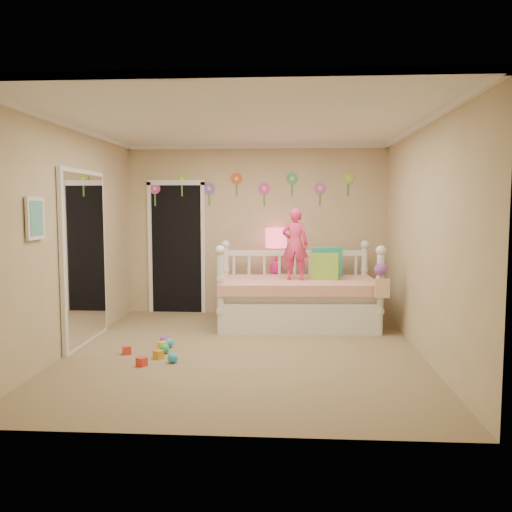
# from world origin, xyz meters

# --- Properties ---
(floor) EXTENTS (4.00, 4.50, 0.01)m
(floor) POSITION_xyz_m (0.00, 0.00, 0.00)
(floor) COLOR #7F684C
(floor) RESTS_ON ground
(ceiling) EXTENTS (4.00, 4.50, 0.01)m
(ceiling) POSITION_xyz_m (0.00, 0.00, 2.60)
(ceiling) COLOR white
(ceiling) RESTS_ON floor
(back_wall) EXTENTS (4.00, 0.01, 2.60)m
(back_wall) POSITION_xyz_m (0.00, 2.25, 1.30)
(back_wall) COLOR tan
(back_wall) RESTS_ON floor
(left_wall) EXTENTS (0.01, 4.50, 2.60)m
(left_wall) POSITION_xyz_m (-2.00, 0.00, 1.30)
(left_wall) COLOR tan
(left_wall) RESTS_ON floor
(right_wall) EXTENTS (0.01, 4.50, 2.60)m
(right_wall) POSITION_xyz_m (2.00, 0.00, 1.30)
(right_wall) COLOR tan
(right_wall) RESTS_ON floor
(crown_molding) EXTENTS (4.00, 4.50, 0.06)m
(crown_molding) POSITION_xyz_m (0.00, 0.00, 2.57)
(crown_molding) COLOR white
(crown_molding) RESTS_ON ceiling
(daybed) EXTENTS (2.24, 1.29, 1.18)m
(daybed) POSITION_xyz_m (0.63, 1.35, 0.59)
(daybed) COLOR white
(daybed) RESTS_ON floor
(pillow_turquoise) EXTENTS (0.45, 0.33, 0.43)m
(pillow_turquoise) POSITION_xyz_m (1.05, 1.64, 0.87)
(pillow_turquoise) COLOR #27C7AA
(pillow_turquoise) RESTS_ON daybed
(pillow_lime) EXTENTS (0.40, 0.20, 0.36)m
(pillow_lime) POSITION_xyz_m (1.00, 1.37, 0.84)
(pillow_lime) COLOR #83BF3A
(pillow_lime) RESTS_ON daybed
(child) EXTENTS (0.39, 0.28, 0.98)m
(child) POSITION_xyz_m (0.59, 1.31, 1.15)
(child) COLOR #F63870
(child) RESTS_ON daybed
(nightstand) EXTENTS (0.40, 0.31, 0.64)m
(nightstand) POSITION_xyz_m (0.31, 2.07, 0.32)
(nightstand) COLOR white
(nightstand) RESTS_ON floor
(table_lamp) EXTENTS (0.32, 0.32, 0.70)m
(table_lamp) POSITION_xyz_m (0.31, 2.07, 1.10)
(table_lamp) COLOR #E71E80
(table_lamp) RESTS_ON nightstand
(closet_doorway) EXTENTS (0.90, 0.04, 2.07)m
(closet_doorway) POSITION_xyz_m (-1.25, 2.23, 1.03)
(closet_doorway) COLOR black
(closet_doorway) RESTS_ON back_wall
(flower_decals) EXTENTS (3.40, 0.02, 0.50)m
(flower_decals) POSITION_xyz_m (-0.09, 2.24, 1.94)
(flower_decals) COLOR #B2668C
(flower_decals) RESTS_ON back_wall
(mirror_closet) EXTENTS (0.07, 1.30, 2.10)m
(mirror_closet) POSITION_xyz_m (-1.96, 0.30, 1.05)
(mirror_closet) COLOR white
(mirror_closet) RESTS_ON left_wall
(wall_picture) EXTENTS (0.05, 0.34, 0.42)m
(wall_picture) POSITION_xyz_m (-1.97, -0.90, 1.55)
(wall_picture) COLOR white
(wall_picture) RESTS_ON left_wall
(hanging_bag) EXTENTS (0.20, 0.16, 0.36)m
(hanging_bag) POSITION_xyz_m (1.66, 0.76, 0.72)
(hanging_bag) COLOR beige
(hanging_bag) RESTS_ON daybed
(toy_scatter) EXTENTS (1.04, 1.43, 0.11)m
(toy_scatter) POSITION_xyz_m (-1.06, -0.13, 0.06)
(toy_scatter) COLOR #996666
(toy_scatter) RESTS_ON floor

